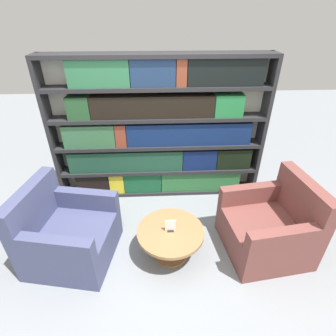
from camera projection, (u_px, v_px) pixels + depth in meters
ground_plane at (163, 265)px, 2.96m from camera, size 14.00×14.00×0.00m
bookshelf at (159, 133)px, 3.65m from camera, size 2.95×0.30×2.02m
armchair_left at (68, 235)px, 2.94m from camera, size 1.02×1.01×0.92m
armchair_right at (269, 228)px, 3.03m from camera, size 0.99×0.97×0.92m
coffee_table at (170, 237)px, 2.95m from camera, size 0.75×0.75×0.38m
table_sign at (170, 226)px, 2.86m from camera, size 0.12×0.06×0.15m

